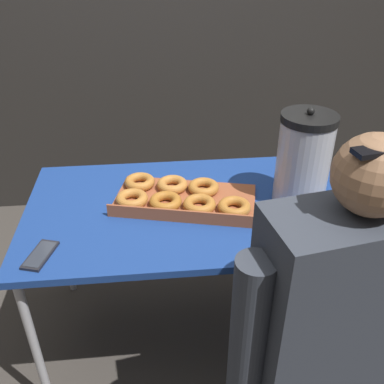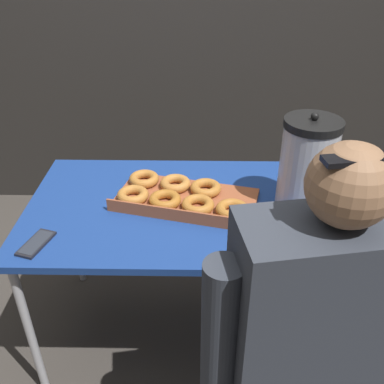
# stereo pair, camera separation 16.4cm
# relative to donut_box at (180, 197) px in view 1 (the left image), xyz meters

# --- Properties ---
(ground_plane) EXTENTS (12.00, 12.00, 0.00)m
(ground_plane) POSITION_rel_donut_box_xyz_m (0.05, -0.02, -0.73)
(ground_plane) COLOR #3D3833
(folding_table) EXTENTS (1.32, 0.75, 0.71)m
(folding_table) POSITION_rel_donut_box_xyz_m (0.05, -0.02, -0.07)
(folding_table) COLOR navy
(folding_table) RESTS_ON ground
(donut_box) EXTENTS (0.60, 0.41, 0.05)m
(donut_box) POSITION_rel_donut_box_xyz_m (0.00, 0.00, 0.00)
(donut_box) COLOR brown
(donut_box) RESTS_ON folding_table
(coffee_urn) EXTENTS (0.21, 0.24, 0.39)m
(coffee_urn) POSITION_rel_donut_box_xyz_m (0.47, -0.03, 0.16)
(coffee_urn) COLOR #B7B7BC
(coffee_urn) RESTS_ON folding_table
(cell_phone) EXTENTS (0.11, 0.16, 0.01)m
(cell_phone) POSITION_rel_donut_box_xyz_m (-0.49, -0.28, -0.02)
(cell_phone) COLOR black
(cell_phone) RESTS_ON folding_table
(person_seated) EXTENTS (0.63, 0.32, 1.26)m
(person_seated) POSITION_rel_donut_box_xyz_m (0.39, -0.63, -0.14)
(person_seated) COLOR #33332D
(person_seated) RESTS_ON ground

